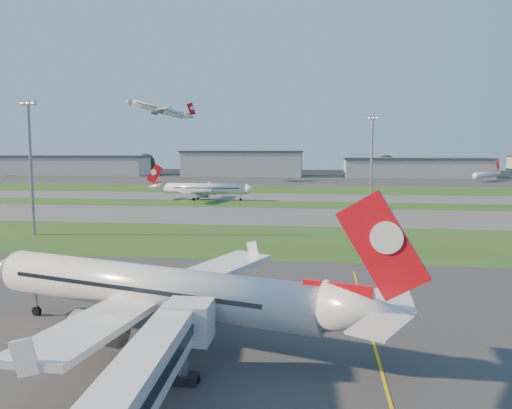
% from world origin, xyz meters
% --- Properties ---
extents(ground, '(700.00, 700.00, 0.00)m').
position_xyz_m(ground, '(0.00, 0.00, 0.00)').
color(ground, black).
rests_on(ground, ground).
extents(apron_near, '(300.00, 70.00, 0.01)m').
position_xyz_m(apron_near, '(0.00, 0.00, 0.01)').
color(apron_near, '#333335').
rests_on(apron_near, ground).
extents(grass_strip_a, '(300.00, 34.00, 0.01)m').
position_xyz_m(grass_strip_a, '(0.00, 52.00, 0.01)').
color(grass_strip_a, '#29511B').
rests_on(grass_strip_a, ground).
extents(taxiway_a, '(300.00, 32.00, 0.01)m').
position_xyz_m(taxiway_a, '(0.00, 85.00, 0.01)').
color(taxiway_a, '#515154').
rests_on(taxiway_a, ground).
extents(grass_strip_b, '(300.00, 18.00, 0.01)m').
position_xyz_m(grass_strip_b, '(0.00, 110.00, 0.01)').
color(grass_strip_b, '#29511B').
rests_on(grass_strip_b, ground).
extents(taxiway_b, '(300.00, 26.00, 0.01)m').
position_xyz_m(taxiway_b, '(0.00, 132.00, 0.01)').
color(taxiway_b, '#515154').
rests_on(taxiway_b, ground).
extents(grass_strip_c, '(300.00, 40.00, 0.01)m').
position_xyz_m(grass_strip_c, '(0.00, 165.00, 0.01)').
color(grass_strip_c, '#29511B').
rests_on(grass_strip_c, ground).
extents(apron_far, '(400.00, 80.00, 0.01)m').
position_xyz_m(apron_far, '(0.00, 225.00, 0.01)').
color(apron_far, '#333335').
rests_on(apron_far, ground).
extents(yellow_line, '(0.25, 60.00, 0.02)m').
position_xyz_m(yellow_line, '(5.00, 0.00, 0.00)').
color(yellow_line, gold).
rests_on(yellow_line, ground).
extents(jet_bridge, '(4.20, 26.90, 6.20)m').
position_xyz_m(jet_bridge, '(-9.81, -15.24, 4.01)').
color(jet_bridge, silver).
rests_on(jet_bridge, ground).
extents(airliner_parked, '(38.92, 32.74, 12.47)m').
position_xyz_m(airliner_parked, '(-14.49, 3.93, 4.38)').
color(airliner_parked, white).
rests_on(airliner_parked, ground).
extents(airliner_taxiing, '(33.61, 28.48, 10.48)m').
position_xyz_m(airliner_taxiing, '(-36.77, 119.74, 3.68)').
color(airliner_taxiing, white).
rests_on(airliner_taxiing, ground).
extents(airliner_departing, '(28.62, 24.75, 10.25)m').
position_xyz_m(airliner_departing, '(-79.73, 206.14, 35.83)').
color(airliner_departing, white).
extents(mini_jet_near, '(19.83, 22.93, 9.48)m').
position_xyz_m(mini_jet_near, '(84.68, 227.15, 3.28)').
color(mini_jet_near, white).
rests_on(mini_jet_near, ground).
extents(light_mast_west, '(3.20, 0.70, 25.80)m').
position_xyz_m(light_mast_west, '(-55.00, 52.00, 14.81)').
color(light_mast_west, gray).
rests_on(light_mast_west, ground).
extents(light_mast_centre, '(3.20, 0.70, 25.80)m').
position_xyz_m(light_mast_centre, '(15.00, 108.00, 14.81)').
color(light_mast_centre, gray).
rests_on(light_mast_centre, ground).
extents(hangar_far_west, '(91.80, 23.00, 12.20)m').
position_xyz_m(hangar_far_west, '(-150.00, 255.00, 6.14)').
color(hangar_far_west, '#94969B').
rests_on(hangar_far_west, ground).
extents(hangar_west, '(71.40, 23.00, 15.20)m').
position_xyz_m(hangar_west, '(-45.00, 255.00, 7.64)').
color(hangar_west, '#94969B').
rests_on(hangar_west, ground).
extents(hangar_east, '(81.60, 23.00, 11.20)m').
position_xyz_m(hangar_east, '(55.00, 255.00, 5.64)').
color(hangar_east, '#94969B').
rests_on(hangar_east, ground).
extents(tree_far_west, '(11.00, 11.00, 12.00)m').
position_xyz_m(tree_far_west, '(-190.00, 268.00, 6.49)').
color(tree_far_west, black).
rests_on(tree_far_west, ground).
extents(tree_west, '(12.10, 12.10, 13.20)m').
position_xyz_m(tree_west, '(-110.00, 270.00, 7.14)').
color(tree_west, black).
rests_on(tree_west, ground).
extents(tree_mid_west, '(9.90, 9.90, 10.80)m').
position_xyz_m(tree_mid_west, '(-20.00, 266.00, 5.84)').
color(tree_mid_west, black).
rests_on(tree_mid_west, ground).
extents(tree_mid_east, '(11.55, 11.55, 12.60)m').
position_xyz_m(tree_mid_east, '(40.00, 269.00, 6.81)').
color(tree_mid_east, black).
rests_on(tree_mid_east, ground).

